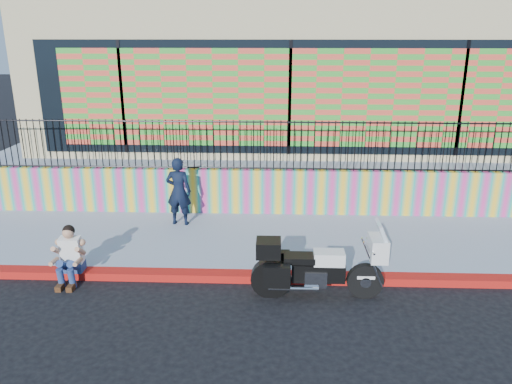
{
  "coord_description": "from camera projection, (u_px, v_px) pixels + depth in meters",
  "views": [
    {
      "loc": [
        -0.34,
        -8.36,
        4.46
      ],
      "look_at": [
        -0.72,
        1.2,
        1.35
      ],
      "focal_mm": 35.0,
      "sensor_mm": 36.0,
      "label": 1
    }
  ],
  "objects": [
    {
      "name": "ground",
      "position": [
        292.0,
        281.0,
        9.31
      ],
      "size": [
        90.0,
        90.0,
        0.0
      ],
      "primitive_type": "plane",
      "color": "black",
      "rests_on": "ground"
    },
    {
      "name": "red_curb",
      "position": [
        292.0,
        277.0,
        9.29
      ],
      "size": [
        16.0,
        0.3,
        0.15
      ],
      "primitive_type": "cube",
      "color": "#AD0C12",
      "rests_on": "ground"
    },
    {
      "name": "sidewalk",
      "position": [
        290.0,
        242.0,
        10.86
      ],
      "size": [
        16.0,
        3.0,
        0.15
      ],
      "primitive_type": "cube",
      "color": "#959FB3",
      "rests_on": "ground"
    },
    {
      "name": "mural_wall",
      "position": [
        289.0,
        192.0,
        12.18
      ],
      "size": [
        16.0,
        0.2,
        1.1
      ],
      "primitive_type": "cube",
      "color": "#DD3A8F",
      "rests_on": "sidewalk"
    },
    {
      "name": "metal_fence",
      "position": [
        290.0,
        146.0,
        11.83
      ],
      "size": [
        15.8,
        0.04,
        1.2
      ],
      "primitive_type": null,
      "color": "black",
      "rests_on": "mural_wall"
    },
    {
      "name": "elevated_platform",
      "position": [
        285.0,
        148.0,
        17.05
      ],
      "size": [
        16.0,
        10.0,
        1.25
      ],
      "primitive_type": "cube",
      "color": "#959FB3",
      "rests_on": "ground"
    },
    {
      "name": "storefront_building",
      "position": [
        287.0,
        70.0,
        16.04
      ],
      "size": [
        14.0,
        8.06,
        4.0
      ],
      "color": "tan",
      "rests_on": "elevated_platform"
    },
    {
      "name": "police_motorcycle",
      "position": [
        316.0,
        266.0,
        8.6
      ],
      "size": [
        2.27,
        0.75,
        1.41
      ],
      "color": "black",
      "rests_on": "ground"
    },
    {
      "name": "police_officer",
      "position": [
        179.0,
        191.0,
        11.42
      ],
      "size": [
        0.62,
        0.44,
        1.59
      ],
      "primitive_type": "imported",
      "rotation": [
        0.0,
        0.0,
        3.03
      ],
      "color": "black",
      "rests_on": "sidewalk"
    },
    {
      "name": "seated_man",
      "position": [
        69.0,
        260.0,
        9.12
      ],
      "size": [
        0.54,
        0.71,
        1.06
      ],
      "color": "navy",
      "rests_on": "ground"
    }
  ]
}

